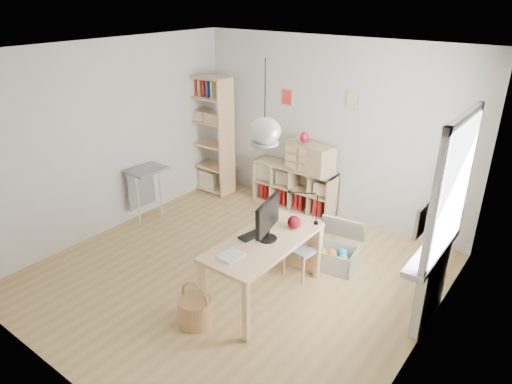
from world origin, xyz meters
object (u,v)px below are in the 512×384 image
Objects in this scene: tall_bookshelf at (209,130)px; cube_shelf at (294,190)px; desk at (264,247)px; monitor at (268,218)px; drawer_chest at (310,157)px; storage_chest at (335,253)px; chair at (305,244)px.

cube_shelf is at bearing 10.19° from tall_bookshelf.
desk is 2.79× the size of monitor.
monitor is 0.71× the size of drawer_chest.
tall_bookshelf is (-2.59, 1.95, 0.43)m from desk.
storage_chest is 1.37m from monitor.
chair is 1.37× the size of monitor.
monitor is at bearing -36.27° from tall_bookshelf.
desk is 0.36m from monitor.
drawer_chest is (-0.75, 2.15, -0.08)m from monitor.
storage_chest is (1.38, -1.15, -0.11)m from cube_shelf.
desk is 2.16× the size of storage_chest.
tall_bookshelf is at bearing 154.98° from storage_chest.
tall_bookshelf is at bearing -169.81° from cube_shelf.
drawer_chest is at bearing 108.35° from desk.
storage_chest is (2.94, -0.87, -0.90)m from tall_bookshelf.
desk is 2.04× the size of chair.
monitor is (2.61, -1.91, -0.07)m from tall_bookshelf.
storage_chest is at bearing 66.40° from chair.
tall_bookshelf is 2.87× the size of storage_chest.
cube_shelf is 1.86× the size of drawer_chest.
tall_bookshelf is at bearing 162.28° from chair.
monitor is 2.28m from drawer_chest.
cube_shelf is 0.70× the size of tall_bookshelf.
storage_chest is 0.92× the size of drawer_chest.
desk is at bearing -92.58° from chair.
drawer_chest is (-0.85, 1.50, 0.52)m from chair.
drawer_chest is at bearing 96.20° from monitor.
monitor reaches higher than storage_chest.
monitor reaches higher than desk.
storage_chest is at bearing 59.23° from monitor.
desk reaches higher than cube_shelf.
monitor is at bearing 63.31° from desk.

